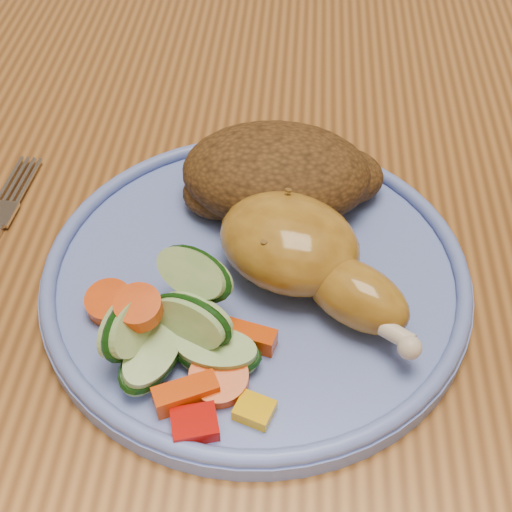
# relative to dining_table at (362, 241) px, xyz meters

# --- Properties ---
(dining_table) EXTENTS (0.90, 1.40, 0.75)m
(dining_table) POSITION_rel_dining_table_xyz_m (0.00, 0.00, 0.00)
(dining_table) COLOR brown
(dining_table) RESTS_ON ground
(chair_far) EXTENTS (0.42, 0.42, 0.91)m
(chair_far) POSITION_rel_dining_table_xyz_m (0.00, 0.63, -0.17)
(chair_far) COLOR #4C2D16
(chair_far) RESTS_ON ground
(plate) EXTENTS (0.28, 0.28, 0.01)m
(plate) POSITION_rel_dining_table_xyz_m (-0.08, -0.13, 0.09)
(plate) COLOR #5C72C5
(plate) RESTS_ON dining_table
(plate_rim) EXTENTS (0.27, 0.27, 0.01)m
(plate_rim) POSITION_rel_dining_table_xyz_m (-0.08, -0.13, 0.10)
(plate_rim) COLOR #5C72C5
(plate_rim) RESTS_ON plate
(chicken_leg) EXTENTS (0.14, 0.13, 0.05)m
(chicken_leg) POSITION_rel_dining_table_xyz_m (-0.05, -0.13, 0.12)
(chicken_leg) COLOR #AB7924
(chicken_leg) RESTS_ON plate
(rice_pilaf) EXTENTS (0.14, 0.09, 0.06)m
(rice_pilaf) POSITION_rel_dining_table_xyz_m (-0.07, -0.06, 0.12)
(rice_pilaf) COLOR #4F3113
(rice_pilaf) RESTS_ON plate
(vegetable_pile) EXTENTS (0.12, 0.13, 0.06)m
(vegetable_pile) POSITION_rel_dining_table_xyz_m (-0.12, -0.19, 0.11)
(vegetable_pile) COLOR #A50A05
(vegetable_pile) RESTS_ON plate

